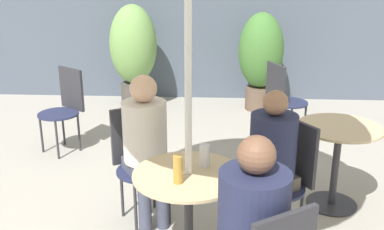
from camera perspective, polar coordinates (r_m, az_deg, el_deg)
cafe_table_near at (r=2.92m, az=-0.45°, el=-10.78°), size 0.71×0.71×0.71m
cafe_table_far at (r=3.88m, az=17.97°, el=-4.14°), size 0.68×0.68×0.71m
bistro_chair_1 at (r=3.34m, az=11.90°, el=-7.01°), size 0.49×0.48×0.90m
bistro_chair_2 at (r=3.57m, az=-6.79°, el=-4.96°), size 0.48×0.49×0.90m
bistro_chair_3 at (r=5.02m, az=-15.79°, el=1.51°), size 0.49×0.49×0.90m
bistro_chair_4 at (r=5.22m, az=11.34°, el=2.50°), size 0.48×0.47×0.90m
seated_person_0 at (r=2.36m, az=7.51°, el=-13.73°), size 0.44×0.45×1.19m
seated_person_1 at (r=3.18m, az=9.97°, el=-5.13°), size 0.41×0.40×1.16m
seated_person_2 at (r=3.37m, az=-5.88°, el=-3.09°), size 0.41×0.42×1.20m
beer_glass_0 at (r=2.89m, az=1.59°, el=-5.18°), size 0.07×0.07×0.15m
beer_glass_1 at (r=2.68m, az=-1.80°, el=-6.95°), size 0.06×0.06×0.17m
potted_plant_0 at (r=6.31m, az=-7.45°, el=8.17°), size 0.65×0.65×1.44m
potted_plant_1 at (r=6.25m, az=8.72°, el=7.45°), size 0.61×0.61×1.35m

